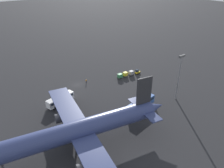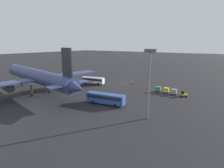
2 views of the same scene
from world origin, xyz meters
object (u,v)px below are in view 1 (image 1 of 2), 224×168
shuttle_bus_far (141,104)px  worker_person (86,81)px  cargo_cart_yellow (125,74)px  shuttle_bus_near (60,99)px  cargo_cart_grey (131,73)px  cargo_cart_green (120,76)px  airplane (74,132)px  baggage_tug (137,72)px

shuttle_bus_far → worker_person: shuttle_bus_far is taller
shuttle_bus_far → cargo_cart_yellow: size_ratio=5.87×
shuttle_bus_near → cargo_cart_yellow: size_ratio=5.10×
worker_person → cargo_cart_grey: bearing=165.1°
cargo_cart_grey → cargo_cart_green: bearing=-4.7°
airplane → shuttle_bus_near: (-6.44, -23.72, -4.62)m
shuttle_bus_far → cargo_cart_green: 24.53m
cargo_cart_grey → cargo_cart_green: 6.09m
shuttle_bus_near → worker_person: size_ratio=6.24×
worker_person → cargo_cart_grey: cargo_cart_grey is taller
cargo_cart_yellow → worker_person: bearing=-15.8°
cargo_cart_grey → cargo_cart_yellow: size_ratio=1.00×
worker_person → shuttle_bus_near: bearing=29.4°
cargo_cart_grey → shuttle_bus_near: bearing=5.3°
baggage_tug → cargo_cart_grey: (3.39, -0.41, 0.25)m
shuttle_bus_far → airplane: bearing=-0.7°
baggage_tug → cargo_cart_yellow: size_ratio=1.22×
airplane → shuttle_bus_near: airplane is taller
cargo_cart_yellow → airplane: bearing=35.1°
cargo_cart_green → cargo_cart_grey: bearing=175.3°
cargo_cart_yellow → shuttle_bus_near: bearing=6.7°
airplane → shuttle_bus_near: size_ratio=5.18×
cargo_cart_grey → cargo_cart_yellow: bearing=-10.1°
worker_person → cargo_cart_green: 15.09m
airplane → worker_person: airplane is taller
shuttle_bus_far → worker_person: 28.47m
shuttle_bus_far → cargo_cart_grey: (-14.69, -22.45, -0.81)m
cargo_cart_green → baggage_tug: bearing=174.5°
airplane → baggage_tug: size_ratio=21.64×
airplane → cargo_cart_green: (-36.22, -27.55, -5.29)m
shuttle_bus_far → cargo_cart_yellow: shuttle_bus_far is taller
shuttle_bus_far → cargo_cart_yellow: (-11.65, -23.00, -0.81)m
worker_person → cargo_cart_grey: (-20.33, 5.42, 0.32)m
worker_person → cargo_cart_yellow: 17.97m
cargo_cart_yellow → cargo_cart_green: (3.03, 0.04, 0.00)m
worker_person → airplane: bearing=55.9°
shuttle_bus_far → baggage_tug: size_ratio=4.82×
worker_person → cargo_cart_grey: 21.04m
airplane → cargo_cart_yellow: size_ratio=26.38×
airplane → cargo_cart_grey: airplane is taller
cargo_cart_grey → cargo_cart_green: size_ratio=1.00×
shuttle_bus_far → cargo_cart_grey: 26.84m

